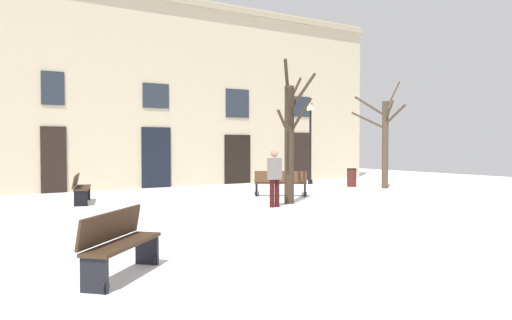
% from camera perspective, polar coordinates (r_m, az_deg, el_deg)
% --- Properties ---
extents(ground_plane, '(37.96, 37.96, 0.00)m').
position_cam_1_polar(ground_plane, '(13.36, 4.57, -6.14)').
color(ground_plane, white).
extents(building_facade, '(23.72, 0.60, 8.19)m').
position_cam_1_polar(building_facade, '(21.93, -11.52, 7.79)').
color(building_facade, beige).
rests_on(building_facade, ground).
extents(tree_foreground, '(1.90, 2.21, 4.48)m').
position_cam_1_polar(tree_foreground, '(21.60, 14.27, 2.47)').
color(tree_foreground, '#4C3D2D').
rests_on(tree_foreground, ground).
extents(tree_near_facade, '(2.30, 1.71, 4.30)m').
position_cam_1_polar(tree_near_facade, '(15.63, 3.85, 2.89)').
color(tree_near_facade, '#382B1E').
rests_on(tree_near_facade, ground).
extents(streetlamp, '(0.30, 0.30, 3.79)m').
position_cam_1_polar(streetlamp, '(23.27, 6.14, 3.00)').
color(streetlamp, black).
rests_on(streetlamp, ground).
extents(litter_bin, '(0.43, 0.43, 0.79)m').
position_cam_1_polar(litter_bin, '(22.13, 10.71, -1.94)').
color(litter_bin, '#4C1E19').
rests_on(litter_bin, ground).
extents(bench_far_corner, '(1.50, 1.48, 0.93)m').
position_cam_1_polar(bench_far_corner, '(7.39, -15.10, -8.95)').
color(bench_far_corner, '#3D2819').
rests_on(bench_far_corner, ground).
extents(bench_facing_shops, '(1.72, 1.45, 0.90)m').
position_cam_1_polar(bench_facing_shops, '(17.81, 2.79, -2.57)').
color(bench_facing_shops, '#51331E').
rests_on(bench_facing_shops, ground).
extents(bench_near_center_tree, '(1.02, 1.95, 0.90)m').
position_cam_1_polar(bench_near_center_tree, '(16.75, -19.14, -2.94)').
color(bench_near_center_tree, '#3D2819').
rests_on(bench_near_center_tree, ground).
extents(person_by_shop_door, '(0.39, 0.23, 1.69)m').
position_cam_1_polar(person_by_shop_door, '(14.77, 2.10, -1.71)').
color(person_by_shop_door, '#350F0F').
rests_on(person_by_shop_door, ground).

